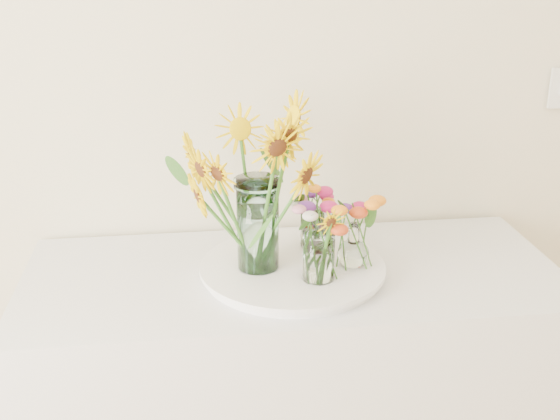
% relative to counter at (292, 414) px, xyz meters
% --- Properties ---
extents(counter, '(1.40, 0.60, 0.90)m').
position_rel_counter_xyz_m(counter, '(0.00, 0.00, 0.00)').
color(counter, white).
rests_on(counter, ground_plane).
extents(tray, '(0.45, 0.45, 0.02)m').
position_rel_counter_xyz_m(tray, '(-0.01, -0.02, 0.46)').
color(tray, white).
rests_on(tray, counter).
extents(mason_jar, '(0.12, 0.12, 0.24)m').
position_rel_counter_xyz_m(mason_jar, '(-0.09, -0.03, 0.60)').
color(mason_jar, '#BAEDE5').
rests_on(mason_jar, tray).
extents(sunflower_bouquet, '(0.72, 0.72, 0.44)m').
position_rel_counter_xyz_m(sunflower_bouquet, '(-0.09, -0.03, 0.70)').
color(sunflower_bouquet, yellow).
rests_on(sunflower_bouquet, tray).
extents(small_vase_a, '(0.09, 0.09, 0.13)m').
position_rel_counter_xyz_m(small_vase_a, '(0.04, -0.11, 0.54)').
color(small_vase_a, white).
rests_on(small_vase_a, tray).
extents(wildflower_posy_a, '(0.19, 0.19, 0.22)m').
position_rel_counter_xyz_m(wildflower_posy_a, '(0.04, -0.11, 0.59)').
color(wildflower_posy_a, orange).
rests_on(wildflower_posy_a, tray).
extents(small_vase_b, '(0.10, 0.10, 0.12)m').
position_rel_counter_xyz_m(small_vase_b, '(0.15, -0.04, 0.53)').
color(small_vase_b, white).
rests_on(small_vase_b, tray).
extents(wildflower_posy_b, '(0.22, 0.22, 0.21)m').
position_rel_counter_xyz_m(wildflower_posy_b, '(0.15, -0.04, 0.58)').
color(wildflower_posy_b, orange).
rests_on(wildflower_posy_b, tray).
extents(small_vase_c, '(0.07, 0.07, 0.11)m').
position_rel_counter_xyz_m(small_vase_c, '(0.06, 0.08, 0.53)').
color(small_vase_c, white).
rests_on(small_vase_c, tray).
extents(wildflower_posy_c, '(0.18, 0.18, 0.20)m').
position_rel_counter_xyz_m(wildflower_posy_c, '(0.06, 0.08, 0.58)').
color(wildflower_posy_c, orange).
rests_on(wildflower_posy_c, tray).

